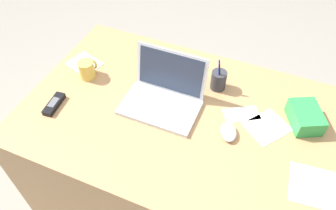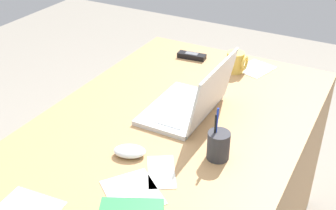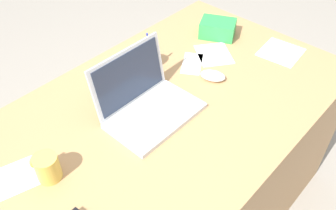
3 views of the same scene
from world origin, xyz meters
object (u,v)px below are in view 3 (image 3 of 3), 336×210
at_px(pen_holder, 148,58).
at_px(snack_bag, 218,29).
at_px(laptop, 147,103).
at_px(coffee_mug_white, 47,167).
at_px(computer_mouse, 213,76).

xyz_separation_m(pen_holder, snack_bag, (0.41, -0.06, -0.01)).
xyz_separation_m(laptop, coffee_mug_white, (-0.41, 0.02, -0.00)).
bearing_deg(snack_bag, coffee_mug_white, -174.02).
xyz_separation_m(laptop, pen_holder, (0.20, 0.19, 0.00)).
height_order(computer_mouse, pen_holder, pen_holder).
height_order(coffee_mug_white, pen_holder, pen_holder).
height_order(laptop, pen_holder, laptop).
distance_m(computer_mouse, coffee_mug_white, 0.74).
relative_size(coffee_mug_white, snack_bag, 0.56).
bearing_deg(computer_mouse, laptop, 147.44).
relative_size(pen_holder, snack_bag, 1.10).
bearing_deg(laptop, snack_bag, 11.93).
height_order(pen_holder, snack_bag, pen_holder).
distance_m(laptop, pen_holder, 0.28).
distance_m(coffee_mug_white, pen_holder, 0.64).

